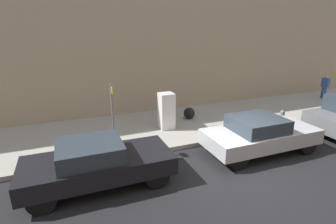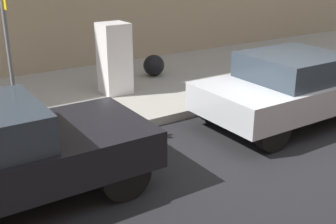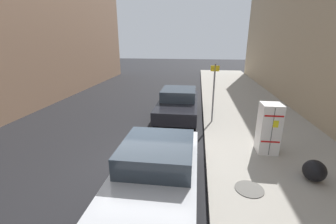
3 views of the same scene
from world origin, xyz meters
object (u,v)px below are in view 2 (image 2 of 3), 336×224
(street_sign_post, at_px, (10,60))
(trash_bag, at_px, (154,65))
(fire_hydrant, at_px, (317,62))
(parked_sedan_silver, at_px, (297,85))
(discarded_refrigerator, at_px, (114,59))

(street_sign_post, distance_m, trash_bag, 4.93)
(fire_hydrant, distance_m, parked_sedan_silver, 3.09)
(street_sign_post, bearing_deg, trash_bag, 119.73)
(discarded_refrigerator, xyz_separation_m, fire_hydrant, (1.61, 5.17, -0.44))
(discarded_refrigerator, distance_m, fire_hydrant, 5.43)
(trash_bag, bearing_deg, fire_hydrant, 56.87)
(street_sign_post, height_order, trash_bag, street_sign_post)
(trash_bag, bearing_deg, street_sign_post, -60.27)
(discarded_refrigerator, bearing_deg, trash_bag, 116.84)
(street_sign_post, xyz_separation_m, parked_sedan_silver, (1.59, 5.16, -0.87))
(discarded_refrigerator, bearing_deg, fire_hydrant, 72.71)
(street_sign_post, height_order, parked_sedan_silver, street_sign_post)
(discarded_refrigerator, xyz_separation_m, parked_sedan_silver, (3.20, 2.52, -0.25))
(discarded_refrigerator, height_order, parked_sedan_silver, discarded_refrigerator)
(discarded_refrigerator, height_order, fire_hydrant, discarded_refrigerator)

